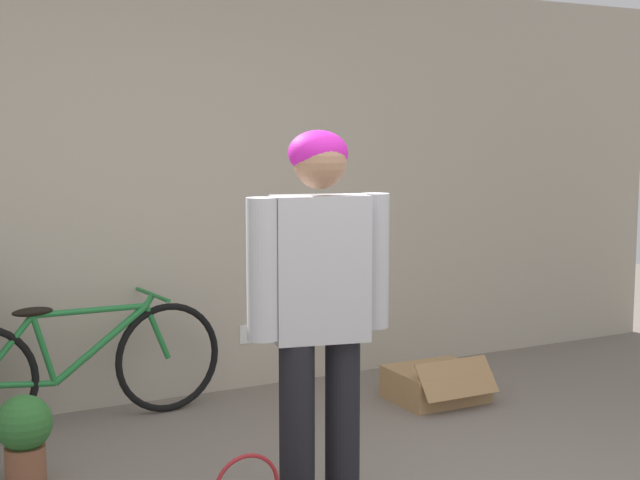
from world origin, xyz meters
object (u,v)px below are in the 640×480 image
bicycle (78,366)px  cardboard_box (436,384)px  person (320,299)px  potted_plant (24,434)px

bicycle → cardboard_box: size_ratio=3.20×
bicycle → person: bearing=-75.9°
person → cardboard_box: (1.45, 1.23, -0.86)m
cardboard_box → person: bearing=-139.5°
person → cardboard_box: bearing=52.7°
person → potted_plant: size_ratio=3.88×
bicycle → potted_plant: 0.80m
person → potted_plant: person is taller
potted_plant → bicycle: bearing=59.7°
person → bicycle: size_ratio=0.96×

